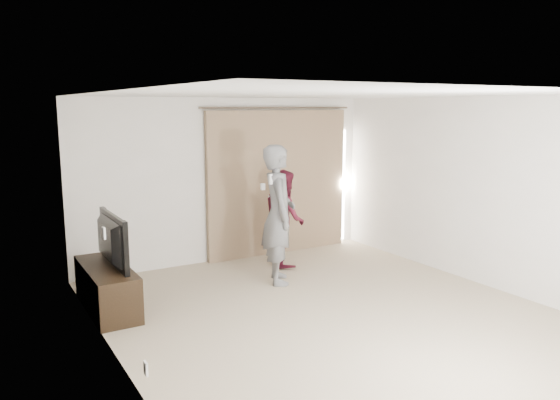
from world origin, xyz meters
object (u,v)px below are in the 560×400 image
Objects in this scene: person_man at (278,214)px; tv_console at (107,288)px; tv at (104,241)px; person_woman at (284,218)px.

tv_console is at bearing 177.02° from person_man.
tv is 2.36m from person_man.
tv_console is 0.59m from tv.
tv is 0.57× the size of person_man.
tv is 2.93m from person_woman.
person_man is (2.36, -0.12, 0.70)m from tv_console.
person_man is at bearing -93.46° from tv.
person_woman reaches higher than tv.
person_man is (2.36, -0.12, 0.11)m from tv.
tv_console is 0.95× the size of person_woman.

